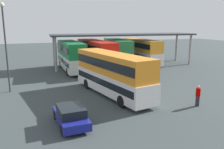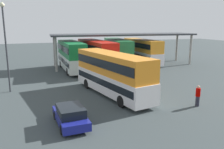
{
  "view_description": "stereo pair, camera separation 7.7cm",
  "coord_description": "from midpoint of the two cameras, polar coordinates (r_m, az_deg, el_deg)",
  "views": [
    {
      "loc": [
        -8.74,
        -17.91,
        6.65
      ],
      "look_at": [
        -0.84,
        2.04,
        2.0
      ],
      "focal_mm": 37.33,
      "sensor_mm": 36.0,
      "label": 1
    },
    {
      "loc": [
        -8.67,
        -17.94,
        6.65
      ],
      "look_at": [
        -0.84,
        2.04,
        2.0
      ],
      "focal_mm": 37.33,
      "sensor_mm": 36.0,
      "label": 2
    }
  ],
  "objects": [
    {
      "name": "double_decker_mid_row",
      "position": [
        34.53,
        -4.02,
        5.06
      ],
      "size": [
        3.0,
        11.15,
        4.3
      ],
      "rotation": [
        0.0,
        0.0,
        1.61
      ],
      "color": "orange",
      "rests_on": "ground_plane"
    },
    {
      "name": "double_decker_end_of_row",
      "position": [
        40.36,
        7.21,
        5.89
      ],
      "size": [
        2.64,
        10.26,
        4.12
      ],
      "rotation": [
        0.0,
        0.0,
        1.56
      ],
      "color": "white",
      "rests_on": "ground_plane"
    },
    {
      "name": "depot_canopy",
      "position": [
        38.05,
        2.94,
        9.46
      ],
      "size": [
        23.62,
        7.53,
        5.14
      ],
      "rotation": [
        0.0,
        0.0,
        -0.09
      ],
      "color": "#33353A",
      "rests_on": "ground_plane"
    },
    {
      "name": "double_decker_main",
      "position": [
        21.92,
        -0.12,
        0.53
      ],
      "size": [
        4.14,
        11.0,
        4.01
      ],
      "rotation": [
        0.0,
        0.0,
        1.73
      ],
      "color": "white",
      "rests_on": "ground_plane"
    },
    {
      "name": "parked_hatchback",
      "position": [
        16.06,
        -10.2,
        -9.83
      ],
      "size": [
        1.87,
        4.06,
        1.35
      ],
      "rotation": [
        0.0,
        0.0,
        1.59
      ],
      "color": "navy",
      "rests_on": "ground_plane"
    },
    {
      "name": "lamppost_tall",
      "position": [
        24.73,
        -24.81,
        8.14
      ],
      "size": [
        0.44,
        0.44,
        8.64
      ],
      "color": "#33353A",
      "rests_on": "ground_plane"
    },
    {
      "name": "pedestrian_waiting",
      "position": [
        20.48,
        20.18,
        -4.91
      ],
      "size": [
        0.38,
        0.38,
        1.76
      ],
      "rotation": [
        0.0,
        0.0,
        4.52
      ],
      "color": "#262633",
      "rests_on": "ground_plane"
    },
    {
      "name": "double_decker_far_right",
      "position": [
        37.7,
        1.22,
        5.67
      ],
      "size": [
        4.0,
        10.47,
        4.28
      ],
      "rotation": [
        0.0,
        0.0,
        1.42
      ],
      "color": "silver",
      "rests_on": "ground_plane"
    },
    {
      "name": "ground_plane",
      "position": [
        21.01,
        4.11,
        -6.26
      ],
      "size": [
        140.0,
        140.0,
        0.0
      ],
      "primitive_type": "plane",
      "color": "#374041"
    },
    {
      "name": "double_decker_near_canopy",
      "position": [
        34.28,
        -10.08,
        4.75
      ],
      "size": [
        2.67,
        10.36,
        4.2
      ],
      "rotation": [
        0.0,
        0.0,
        1.55
      ],
      "color": "silver",
      "rests_on": "ground_plane"
    }
  ]
}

